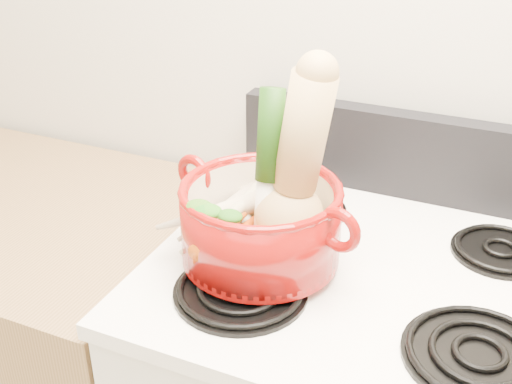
% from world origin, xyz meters
% --- Properties ---
extents(wall_back, '(3.50, 0.02, 2.60)m').
position_xyz_m(wall_back, '(0.00, 1.75, 1.30)').
color(wall_back, beige).
rests_on(wall_back, floor).
extents(cooktop, '(0.78, 0.67, 0.03)m').
position_xyz_m(cooktop, '(0.00, 1.40, 0.93)').
color(cooktop, white).
rests_on(cooktop, stove_body).
extents(control_backsplash, '(0.76, 0.05, 0.18)m').
position_xyz_m(control_backsplash, '(0.00, 1.70, 1.04)').
color(control_backsplash, black).
rests_on(control_backsplash, cooktop).
extents(burner_front_left, '(0.22, 0.22, 0.02)m').
position_xyz_m(burner_front_left, '(-0.19, 1.24, 0.96)').
color(burner_front_left, black).
rests_on(burner_front_left, cooktop).
extents(burner_front_right, '(0.22, 0.22, 0.02)m').
position_xyz_m(burner_front_right, '(0.19, 1.24, 0.96)').
color(burner_front_right, black).
rests_on(burner_front_right, cooktop).
extents(burner_back_left, '(0.17, 0.17, 0.02)m').
position_xyz_m(burner_back_left, '(-0.19, 1.54, 0.96)').
color(burner_back_left, black).
rests_on(burner_back_left, cooktop).
extents(burner_back_right, '(0.17, 0.17, 0.02)m').
position_xyz_m(burner_back_right, '(0.19, 1.54, 0.96)').
color(burner_back_right, black).
rests_on(burner_back_right, cooktop).
extents(dutch_oven, '(0.34, 0.34, 0.14)m').
position_xyz_m(dutch_oven, '(-0.19, 1.33, 1.04)').
color(dutch_oven, maroon).
rests_on(dutch_oven, burner_front_left).
extents(pot_handle_left, '(0.08, 0.04, 0.08)m').
position_xyz_m(pot_handle_left, '(-0.34, 1.37, 1.08)').
color(pot_handle_left, maroon).
rests_on(pot_handle_left, dutch_oven).
extents(pot_handle_right, '(0.08, 0.04, 0.08)m').
position_xyz_m(pot_handle_right, '(-0.04, 1.29, 1.08)').
color(pot_handle_right, maroon).
rests_on(pot_handle_right, dutch_oven).
extents(squash, '(0.21, 0.18, 0.33)m').
position_xyz_m(squash, '(-0.15, 1.35, 1.15)').
color(squash, tan).
rests_on(squash, dutch_oven).
extents(leek, '(0.06, 0.10, 0.29)m').
position_xyz_m(leek, '(-0.19, 1.34, 1.14)').
color(leek, white).
rests_on(leek, dutch_oven).
extents(ginger, '(0.08, 0.06, 0.04)m').
position_xyz_m(ginger, '(-0.17, 1.43, 1.02)').
color(ginger, tan).
rests_on(ginger, dutch_oven).
extents(parsnip_0, '(0.13, 0.23, 0.06)m').
position_xyz_m(parsnip_0, '(-0.26, 1.35, 1.02)').
color(parsnip_0, beige).
rests_on(parsnip_0, dutch_oven).
extents(parsnip_1, '(0.12, 0.21, 0.06)m').
position_xyz_m(parsnip_1, '(-0.28, 1.36, 1.02)').
color(parsnip_1, beige).
rests_on(parsnip_1, dutch_oven).
extents(parsnip_2, '(0.12, 0.18, 0.05)m').
position_xyz_m(parsnip_2, '(-0.24, 1.38, 1.03)').
color(parsnip_2, beige).
rests_on(parsnip_2, dutch_oven).
extents(parsnip_3, '(0.18, 0.15, 0.06)m').
position_xyz_m(parsnip_3, '(-0.29, 1.33, 1.04)').
color(parsnip_3, beige).
rests_on(parsnip_3, dutch_oven).
extents(parsnip_4, '(0.09, 0.23, 0.06)m').
position_xyz_m(parsnip_4, '(-0.24, 1.36, 1.05)').
color(parsnip_4, beige).
rests_on(parsnip_4, dutch_oven).
extents(carrot_0, '(0.06, 0.17, 0.05)m').
position_xyz_m(carrot_0, '(-0.23, 1.31, 1.01)').
color(carrot_0, '#CE410A').
rests_on(carrot_0, dutch_oven).
extents(carrot_1, '(0.14, 0.15, 0.05)m').
position_xyz_m(carrot_1, '(-0.21, 1.28, 1.02)').
color(carrot_1, '#C63B09').
rests_on(carrot_1, dutch_oven).
extents(carrot_2, '(0.06, 0.17, 0.05)m').
position_xyz_m(carrot_2, '(-0.18, 1.31, 1.03)').
color(carrot_2, '#D04C0A').
rests_on(carrot_2, dutch_oven).
extents(carrot_3, '(0.05, 0.14, 0.04)m').
position_xyz_m(carrot_3, '(-0.24, 1.27, 1.03)').
color(carrot_3, '#C34509').
rests_on(carrot_3, dutch_oven).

